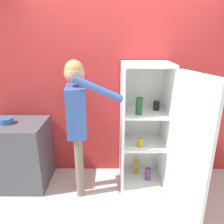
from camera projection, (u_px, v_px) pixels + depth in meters
ground_plane at (123, 215)px, 2.57m from camera, size 12.00×12.00×0.00m
wall_back at (122, 90)px, 3.08m from camera, size 7.00×0.06×2.55m
refrigerator at (153, 130)px, 2.82m from camera, size 0.87×1.15×1.69m
person at (77, 112)px, 2.61m from camera, size 0.69×0.52×1.75m
counter at (21, 154)px, 3.01m from camera, size 0.72×0.63×0.91m
bowl at (6, 121)px, 2.84m from camera, size 0.17×0.17×0.07m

